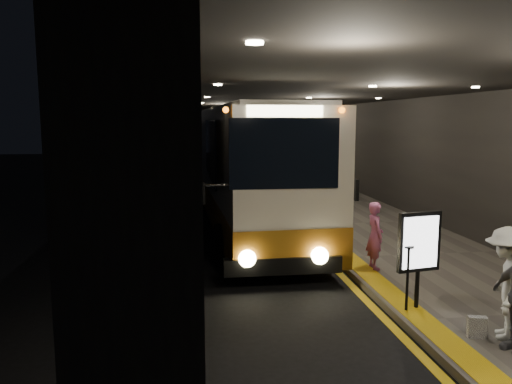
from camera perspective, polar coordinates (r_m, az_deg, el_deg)
ground at (r=11.67m, az=-1.66°, el=-9.85°), size 90.00×90.00×0.00m
lane_line_white at (r=16.45m, az=-9.81°, el=-4.59°), size 0.12×50.00×0.01m
kerb_stripe_yellow at (r=16.81m, az=4.51°, el=-4.22°), size 0.18×50.00×0.01m
sidewalk at (r=17.46m, az=12.25°, el=-3.68°), size 4.50×50.00×0.15m
tactile_strip at (r=16.89m, az=6.17°, el=-3.65°), size 0.50×50.00×0.01m
terminal_wall at (r=18.01m, az=19.31°, el=5.80°), size 0.10×50.00×6.00m
support_columns at (r=15.10m, az=-9.01°, el=2.73°), size 0.80×24.80×4.40m
canopy at (r=16.48m, az=5.21°, el=11.61°), size 9.00×50.00×0.40m
coach_main at (r=16.40m, az=-0.91°, el=2.15°), size 3.06×12.68×3.93m
coach_second at (r=27.86m, az=-3.69°, el=4.46°), size 2.71×11.92×3.73m
passenger_boarding at (r=12.04m, az=13.44°, el=-4.86°), size 0.38×0.58×1.59m
passenger_waiting_white at (r=9.00m, az=26.64°, el=-9.27°), size 1.04×1.28×1.81m
bag_polka at (r=9.03m, az=23.94°, el=-13.93°), size 0.31×0.19×0.35m
info_sign at (r=9.66m, az=18.16°, el=-5.64°), size 0.86×0.26×1.82m
stanchion_post at (r=9.62m, az=16.92°, el=-9.50°), size 0.05×0.05×1.20m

